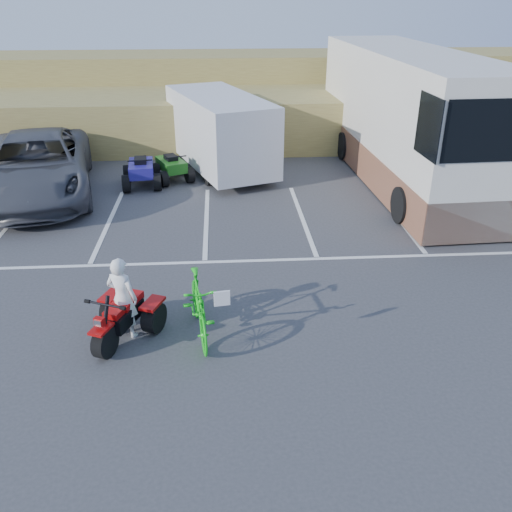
{
  "coord_description": "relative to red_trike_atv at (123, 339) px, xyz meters",
  "views": [
    {
      "loc": [
        0.45,
        -9.08,
        5.87
      ],
      "look_at": [
        1.1,
        0.65,
        1.0
      ],
      "focal_mm": 38.0,
      "sensor_mm": 36.0,
      "label": 1
    }
  ],
  "objects": [
    {
      "name": "quad_atv_blue",
      "position": [
        -0.67,
        8.68,
        0.0
      ],
      "size": [
        1.38,
        1.74,
        1.06
      ],
      "primitive_type": null,
      "rotation": [
        0.0,
        0.0,
        0.11
      ],
      "color": "navy",
      "rests_on": "ground"
    },
    {
      "name": "green_dirt_bike",
      "position": [
        1.43,
        0.06,
        0.61
      ],
      "size": [
        0.87,
        2.08,
        1.21
      ],
      "primitive_type": "imported",
      "rotation": [
        0.0,
        0.0,
        0.15
      ],
      "color": "#14BF19",
      "rests_on": "ground"
    },
    {
      "name": "quad_atv_green",
      "position": [
        0.26,
        9.19,
        0.0
      ],
      "size": [
        1.61,
        1.81,
        0.97
      ],
      "primitive_type": null,
      "rotation": [
        0.0,
        0.0,
        0.41
      ],
      "color": "#195814",
      "rests_on": "ground"
    },
    {
      "name": "cargo_trailer",
      "position": [
        1.91,
        10.27,
        1.4
      ],
      "size": [
        3.95,
        5.96,
        2.59
      ],
      "rotation": [
        0.0,
        0.0,
        0.34
      ],
      "color": "silver",
      "rests_on": "ground"
    },
    {
      "name": "red_trike_atv",
      "position": [
        0.0,
        0.0,
        0.0
      ],
      "size": [
        1.67,
        1.88,
        1.01
      ],
      "primitive_type": null,
      "rotation": [
        0.0,
        0.0,
        -0.39
      ],
      "color": "#A20909",
      "rests_on": "ground"
    },
    {
      "name": "grass_embankment",
      "position": [
        1.46,
        16.11,
        1.42
      ],
      "size": [
        40.0,
        8.5,
        3.1
      ],
      "color": "olive",
      "rests_on": "ground"
    },
    {
      "name": "rv_motorhome",
      "position": [
        8.02,
        9.09,
        1.75
      ],
      "size": [
        3.35,
        11.34,
        4.03
      ],
      "rotation": [
        0.0,
        0.0,
        0.04
      ],
      "color": "silver",
      "rests_on": "ground"
    },
    {
      "name": "parking_stripes",
      "position": [
        2.33,
        4.69,
        0.0
      ],
      "size": [
        28.0,
        5.16,
        0.01
      ],
      "color": "white",
      "rests_on": "ground"
    },
    {
      "name": "ground",
      "position": [
        1.46,
        0.63,
        0.0
      ],
      "size": [
        100.0,
        100.0,
        0.0
      ],
      "primitive_type": "plane",
      "color": "#3A3A3C",
      "rests_on": "ground"
    },
    {
      "name": "rider",
      "position": [
        0.06,
        0.14,
        0.8
      ],
      "size": [
        0.69,
        0.58,
        1.6
      ],
      "primitive_type": "imported",
      "rotation": [
        0.0,
        0.0,
        2.75
      ],
      "color": "white",
      "rests_on": "ground"
    },
    {
      "name": "grey_pickup",
      "position": [
        -3.72,
        8.06,
        0.93
      ],
      "size": [
        4.37,
        7.17,
        1.86
      ],
      "primitive_type": "imported",
      "rotation": [
        0.0,
        0.0,
        0.2
      ],
      "color": "#47494F",
      "rests_on": "ground"
    }
  ]
}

